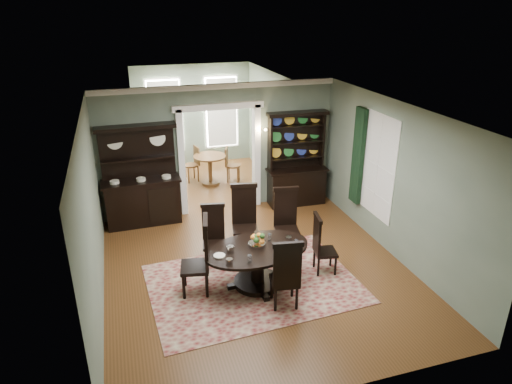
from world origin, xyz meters
TOP-DOWN VIEW (x-y plane):
  - room at (0.00, 0.04)m, footprint 5.51×6.01m
  - parlor at (0.00, 5.53)m, footprint 3.51×3.50m
  - doorway_trim at (0.00, 3.00)m, footprint 2.08×0.25m
  - right_window at (2.69, 0.93)m, footprint 0.15×1.47m
  - wall_sconce at (0.95, 2.85)m, footprint 0.27×0.21m
  - rug at (-0.19, -0.36)m, footprint 3.75×2.75m
  - dining_table at (-0.13, -0.40)m, footprint 2.05×1.99m
  - centerpiece at (-0.12, -0.32)m, footprint 1.51×0.97m
  - chair_far_left at (-0.69, 0.60)m, footprint 0.51×0.49m
  - chair_far_mid at (0.01, 0.91)m, footprint 0.60×0.58m
  - chair_far_right at (0.80, 0.67)m, footprint 0.56×0.54m
  - chair_end_left at (-1.09, -0.31)m, footprint 0.58×0.60m
  - chair_end_right at (1.10, -0.34)m, footprint 0.47×0.49m
  - chair_near at (0.11, -1.18)m, footprint 0.54×0.52m
  - sideboard at (-1.85, 2.74)m, footprint 1.72×0.64m
  - welsh_dresser at (1.84, 2.75)m, footprint 1.48×0.58m
  - parlor_table at (0.07, 4.60)m, footprint 0.88×0.88m
  - parlor_chair_left at (-0.32, 5.01)m, footprint 0.44×0.43m
  - parlor_chair_right at (0.67, 4.67)m, footprint 0.46×0.45m

SIDE VIEW (x-z plane):
  - rug at x=-0.19m, z-range 0.00..0.01m
  - parlor_chair_right at x=0.67m, z-range 0.03..1.00m
  - dining_table at x=-0.13m, z-range 0.15..0.89m
  - parlor_chair_left at x=-0.32m, z-range 0.03..1.01m
  - parlor_table at x=0.07m, z-range 0.13..0.94m
  - chair_end_right at x=1.10m, z-range 0.03..1.18m
  - chair_far_left at x=-0.69m, z-range 0.03..1.22m
  - chair_near at x=0.11m, z-range 0.03..1.31m
  - chair_far_right at x=0.80m, z-range 0.03..1.35m
  - chair_far_mid at x=0.01m, z-range 0.04..1.42m
  - chair_end_left at x=-1.09m, z-range 0.04..1.43m
  - sideboard at x=-1.85m, z-range -0.34..1.91m
  - centerpiece at x=-0.12m, z-range 0.69..0.94m
  - welsh_dresser at x=1.84m, z-range -0.32..1.98m
  - parlor at x=0.00m, z-range 0.01..3.02m
  - room at x=0.00m, z-range 0.07..3.08m
  - right_window at x=2.69m, z-range 0.54..2.66m
  - doorway_trim at x=0.00m, z-range 0.33..2.90m
  - wall_sconce at x=0.95m, z-range 1.79..1.99m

